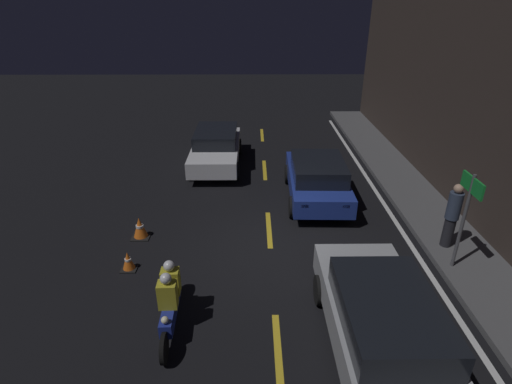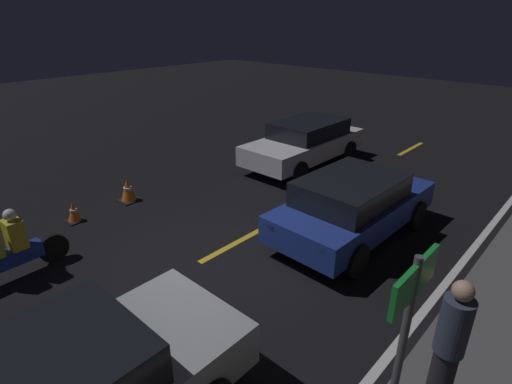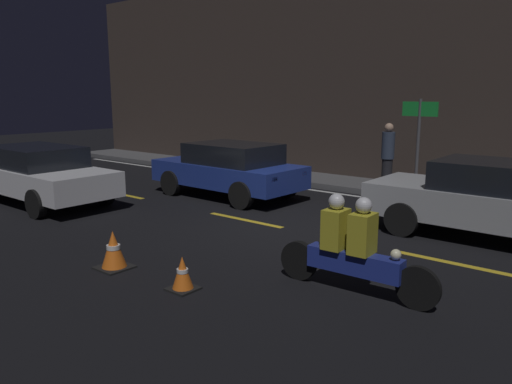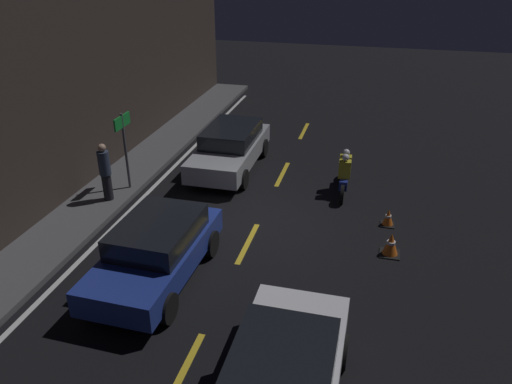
# 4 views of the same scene
# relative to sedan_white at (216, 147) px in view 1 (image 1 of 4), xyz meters

# --- Properties ---
(ground_plane) EXTENTS (56.00, 56.00, 0.00)m
(ground_plane) POSITION_rel_sedan_white_xyz_m (6.06, 1.91, -0.76)
(ground_plane) COLOR black
(raised_curb) EXTENTS (28.00, 1.74, 0.16)m
(raised_curb) POSITION_rel_sedan_white_xyz_m (6.06, 6.84, -0.68)
(raised_curb) COLOR #4C4C4F
(raised_curb) RESTS_ON ground
(lane_dash_a) EXTENTS (2.00, 0.14, 0.01)m
(lane_dash_a) POSITION_rel_sedan_white_xyz_m (-3.94, 1.91, -0.76)
(lane_dash_a) COLOR gold
(lane_dash_a) RESTS_ON ground
(lane_dash_b) EXTENTS (2.00, 0.14, 0.01)m
(lane_dash_b) POSITION_rel_sedan_white_xyz_m (0.56, 1.91, -0.76)
(lane_dash_b) COLOR gold
(lane_dash_b) RESTS_ON ground
(lane_dash_c) EXTENTS (2.00, 0.14, 0.01)m
(lane_dash_c) POSITION_rel_sedan_white_xyz_m (5.06, 1.91, -0.76)
(lane_dash_c) COLOR gold
(lane_dash_c) RESTS_ON ground
(lane_dash_d) EXTENTS (2.00, 0.14, 0.01)m
(lane_dash_d) POSITION_rel_sedan_white_xyz_m (9.56, 1.91, -0.76)
(lane_dash_d) COLOR gold
(lane_dash_d) RESTS_ON ground
(lane_solid_kerb) EXTENTS (25.20, 0.14, 0.01)m
(lane_solid_kerb) POSITION_rel_sedan_white_xyz_m (6.06, 5.73, -0.76)
(lane_solid_kerb) COLOR silver
(lane_solid_kerb) RESTS_ON ground
(sedan_white) EXTENTS (4.42, 1.91, 1.41)m
(sedan_white) POSITION_rel_sedan_white_xyz_m (0.00, 0.00, 0.00)
(sedan_white) COLOR silver
(sedan_white) RESTS_ON ground
(sedan_blue) EXTENTS (4.15, 2.00, 1.42)m
(sedan_blue) POSITION_rel_sedan_white_xyz_m (3.12, 3.54, 0.01)
(sedan_blue) COLOR navy
(sedan_blue) RESTS_ON ground
(hatchback_silver) EXTENTS (4.52, 1.93, 1.47)m
(hatchback_silver) POSITION_rel_sedan_white_xyz_m (9.63, 3.76, 0.03)
(hatchback_silver) COLOR #9EA0A5
(hatchback_silver) RESTS_ON ground
(motorcycle) EXTENTS (2.34, 0.39, 1.36)m
(motorcycle) POSITION_rel_sedan_white_xyz_m (8.77, -0.21, -0.13)
(motorcycle) COLOR black
(motorcycle) RESTS_ON ground
(traffic_cone_near) EXTENTS (0.50, 0.50, 0.61)m
(traffic_cone_near) POSITION_rel_sedan_white_xyz_m (5.45, -1.69, -0.46)
(traffic_cone_near) COLOR black
(traffic_cone_near) RESTS_ON ground
(traffic_cone_mid) EXTENTS (0.38, 0.38, 0.49)m
(traffic_cone_mid) POSITION_rel_sedan_white_xyz_m (6.93, -1.60, -0.52)
(traffic_cone_mid) COLOR black
(traffic_cone_mid) RESTS_ON ground
(pedestrian) EXTENTS (0.34, 0.34, 1.76)m
(pedestrian) POSITION_rel_sedan_white_xyz_m (6.17, 6.51, 0.30)
(pedestrian) COLOR black
(pedestrian) RESTS_ON raised_curb
(shop_sign) EXTENTS (0.90, 0.08, 2.40)m
(shop_sign) POSITION_rel_sedan_white_xyz_m (7.07, 6.29, 1.09)
(shop_sign) COLOR #4C4C51
(shop_sign) RESTS_ON raised_curb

